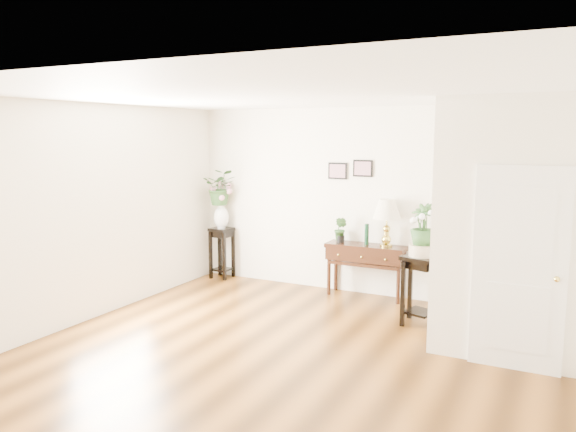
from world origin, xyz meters
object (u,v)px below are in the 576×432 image
Objects in this scene: plant_stand_b at (421,290)px; plant_stand_a at (222,253)px; console_table at (366,271)px; table_lamp at (387,223)px.

plant_stand_a is at bearing 166.76° from plant_stand_b.
console_table is 1.39× the size of plant_stand_a.
plant_stand_a is 3.65m from plant_stand_b.
plant_stand_b is (3.55, -0.84, 0.02)m from plant_stand_a.
table_lamp is (0.30, 0.00, 0.75)m from console_table.
table_lamp is at bearing -0.54° from console_table.
table_lamp reaches higher than plant_stand_b.
console_table is at bearing 0.29° from plant_stand_a.
plant_stand_b reaches higher than plant_stand_a.
plant_stand_b is at bearing -40.33° from console_table.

